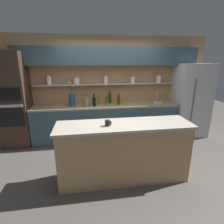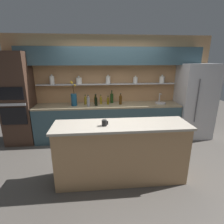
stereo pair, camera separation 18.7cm
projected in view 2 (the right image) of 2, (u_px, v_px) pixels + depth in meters
name	position (u px, v px, depth m)	size (l,w,h in m)	color
ground_plane	(118.00, 164.00, 3.51)	(12.00, 12.00, 0.00)	#4C4742
back_wall_unit	(111.00, 78.00, 4.52)	(5.20, 0.44, 2.60)	tan
back_counter_unit	(108.00, 122.00, 4.55)	(3.63, 0.62, 0.92)	#334C56
island_counter	(121.00, 152.00, 2.95)	(2.21, 0.61, 1.02)	tan
refrigerator	(194.00, 101.00, 4.57)	(0.87, 0.73, 1.92)	#B7B7BC
oven_tower	(18.00, 100.00, 4.17)	(0.67, 0.64, 2.19)	#3D281E
flower_vase	(74.00, 99.00, 4.27)	(0.14, 0.16, 0.60)	navy
sink_fixture	(160.00, 102.00, 4.54)	(0.27, 0.27, 0.25)	#B7B7BC
bottle_wine_0	(112.00, 98.00, 4.56)	(0.08, 0.08, 0.33)	#193814
bottle_oil_1	(108.00, 101.00, 4.40)	(0.06, 0.06, 0.22)	brown
bottle_oil_2	(85.00, 101.00, 4.40)	(0.06, 0.06, 0.24)	olive
bottle_oil_3	(95.00, 100.00, 4.42)	(0.06, 0.06, 0.26)	#47380A
bottle_spirit_4	(121.00, 100.00, 4.41)	(0.07, 0.07, 0.28)	#4C2D0C
bottle_wine_5	(96.00, 101.00, 4.27)	(0.07, 0.07, 0.29)	black
bottle_oil_6	(101.00, 100.00, 4.45)	(0.06, 0.06, 0.24)	olive
bottle_spirit_7	(88.00, 102.00, 4.22)	(0.07, 0.07, 0.28)	gray
coffee_mug	(104.00, 123.00, 2.72)	(0.10, 0.08, 0.09)	black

